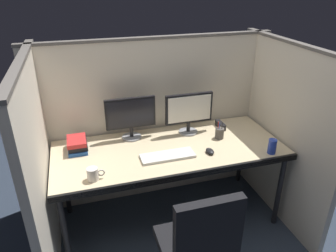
# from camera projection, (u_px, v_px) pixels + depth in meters

# --- Properties ---
(ground_plane) EXTENTS (8.00, 8.00, 0.00)m
(ground_plane) POSITION_uv_depth(u_px,v_px,m) (180.00, 240.00, 2.69)
(ground_plane) COLOR #2D3847
(cubicle_partition_rear) EXTENTS (2.21, 0.06, 1.57)m
(cubicle_partition_rear) POSITION_uv_depth(u_px,v_px,m) (156.00, 121.00, 2.99)
(cubicle_partition_rear) COLOR beige
(cubicle_partition_rear) RESTS_ON ground
(cubicle_partition_left) EXTENTS (0.06, 1.41, 1.57)m
(cubicle_partition_left) POSITION_uv_depth(u_px,v_px,m) (41.00, 169.00, 2.26)
(cubicle_partition_left) COLOR beige
(cubicle_partition_left) RESTS_ON ground
(cubicle_partition_right) EXTENTS (0.06, 1.41, 1.57)m
(cubicle_partition_right) POSITION_uv_depth(u_px,v_px,m) (281.00, 132.00, 2.78)
(cubicle_partition_right) COLOR beige
(cubicle_partition_right) RESTS_ON ground
(desk) EXTENTS (1.90, 0.80, 0.74)m
(desk) POSITION_uv_depth(u_px,v_px,m) (170.00, 154.00, 2.64)
(desk) COLOR beige
(desk) RESTS_ON ground
(monitor_left) EXTENTS (0.43, 0.17, 0.37)m
(monitor_left) POSITION_uv_depth(u_px,v_px,m) (131.00, 115.00, 2.70)
(monitor_left) COLOR gray
(monitor_left) RESTS_ON desk
(monitor_right) EXTENTS (0.43, 0.17, 0.37)m
(monitor_right) POSITION_uv_depth(u_px,v_px,m) (189.00, 111.00, 2.79)
(monitor_right) COLOR gray
(monitor_right) RESTS_ON desk
(keyboard_main) EXTENTS (0.43, 0.15, 0.02)m
(keyboard_main) POSITION_uv_depth(u_px,v_px,m) (168.00, 156.00, 2.49)
(keyboard_main) COLOR silver
(keyboard_main) RESTS_ON desk
(computer_mouse) EXTENTS (0.06, 0.10, 0.04)m
(computer_mouse) POSITION_uv_depth(u_px,v_px,m) (210.00, 151.00, 2.55)
(computer_mouse) COLOR black
(computer_mouse) RESTS_ON desk
(soda_can) EXTENTS (0.07, 0.07, 0.12)m
(soda_can) POSITION_uv_depth(u_px,v_px,m) (272.00, 146.00, 2.53)
(soda_can) COLOR #263FB2
(soda_can) RESTS_ON desk
(red_stapler) EXTENTS (0.04, 0.15, 0.06)m
(red_stapler) POSITION_uv_depth(u_px,v_px,m) (220.00, 125.00, 2.96)
(red_stapler) COLOR black
(red_stapler) RESTS_ON desk
(book_stack) EXTENTS (0.16, 0.22, 0.11)m
(book_stack) POSITION_uv_depth(u_px,v_px,m) (77.00, 145.00, 2.57)
(book_stack) COLOR #1E478C
(book_stack) RESTS_ON desk
(pen_cup) EXTENTS (0.08, 0.08, 0.16)m
(pen_cup) POSITION_uv_depth(u_px,v_px,m) (219.00, 133.00, 2.77)
(pen_cup) COLOR #4C4742
(pen_cup) RESTS_ON desk
(coffee_mug) EXTENTS (0.13, 0.08, 0.09)m
(coffee_mug) POSITION_uv_depth(u_px,v_px,m) (93.00, 174.00, 2.21)
(coffee_mug) COLOR silver
(coffee_mug) RESTS_ON desk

